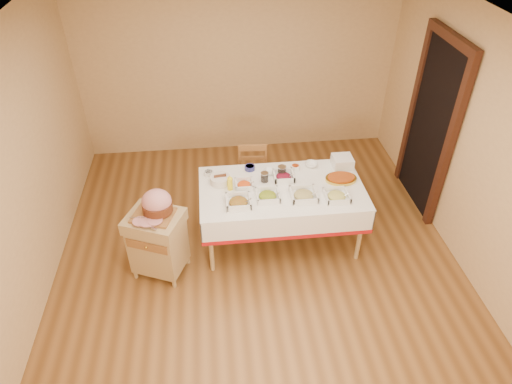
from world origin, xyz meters
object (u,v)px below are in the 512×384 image
brass_platter (341,178)px  ham_on_board (156,205)px  butcher_cart (158,241)px  preserve_jar_left (265,178)px  dining_table (281,199)px  dining_chair (253,179)px  mustard_bottle (230,183)px  bread_basket (220,180)px  plate_stack (342,162)px  preserve_jar_right (282,172)px

brass_platter → ham_on_board: bearing=-168.7°
butcher_cart → preserve_jar_left: preserve_jar_left is taller
dining_table → ham_on_board: (-1.33, -0.33, 0.30)m
dining_chair → brass_platter: 1.15m
mustard_bottle → ham_on_board: bearing=-154.4°
dining_table → bread_basket: 0.72m
ham_on_board → bread_basket: 0.83m
dining_table → bread_basket: bearing=166.1°
bread_basket → ham_on_board: bearing=-143.1°
dining_chair → bread_basket: 0.74m
dining_chair → mustard_bottle: size_ratio=4.70×
butcher_cart → brass_platter: (2.06, 0.44, 0.34)m
mustard_bottle → brass_platter: bearing=1.7°
dining_chair → plate_stack: (1.02, -0.31, 0.38)m
butcher_cart → brass_platter: size_ratio=2.17×
dining_table → plate_stack: plate_stack is taller
dining_chair → bread_basket: bread_basket is taller
bread_basket → brass_platter: (1.36, -0.09, -0.02)m
butcher_cart → brass_platter: brass_platter is taller
ham_on_board → brass_platter: bearing=11.3°
dining_chair → bread_basket: bearing=-130.8°
dining_table → plate_stack: bearing=24.1°
mustard_bottle → preserve_jar_right: bearing=17.9°
butcher_cart → dining_table: bearing=14.8°
butcher_cart → mustard_bottle: size_ratio=4.25×
dining_chair → bread_basket: size_ratio=3.73×
preserve_jar_right → brass_platter: (0.65, -0.16, -0.03)m
dining_chair → butcher_cart: bearing=-137.9°
mustard_bottle → bread_basket: 0.17m
dining_chair → preserve_jar_right: preserve_jar_right is taller
ham_on_board → bread_basket: bearing=36.9°
butcher_cart → bread_basket: bearing=37.0°
butcher_cart → plate_stack: bearing=18.3°
butcher_cart → bread_basket: bread_basket is taller
ham_on_board → mustard_bottle: (0.76, 0.37, -0.06)m
preserve_jar_left → preserve_jar_right: (0.21, 0.09, 0.00)m
mustard_bottle → bread_basket: size_ratio=0.79×
dining_chair → mustard_bottle: 0.80m
butcher_cart → plate_stack: 2.29m
dining_chair → preserve_jar_left: size_ratio=7.54×
ham_on_board → preserve_jar_left: 1.25m
bread_basket → butcher_cart: bearing=-143.0°
butcher_cart → ham_on_board: 0.46m
preserve_jar_right → plate_stack: bearing=8.9°
preserve_jar_right → mustard_bottle: (-0.60, -0.20, 0.03)m
preserve_jar_right → plate_stack: 0.74m
butcher_cart → preserve_jar_left: size_ratio=6.83×
preserve_jar_right → bread_basket: preserve_jar_right is taller
ham_on_board → preserve_jar_right: 1.48m
ham_on_board → butcher_cart: bearing=-141.9°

